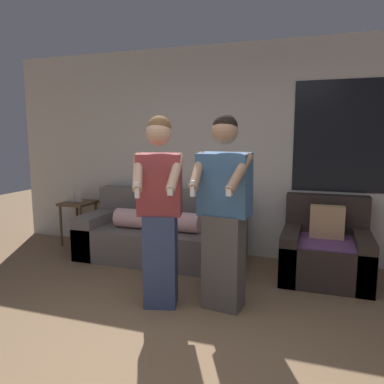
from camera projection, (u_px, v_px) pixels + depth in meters
ground_plane at (140, 383)px, 2.38m from camera, size 14.00×14.00×0.00m
wall_back at (238, 152)px, 4.81m from camera, size 6.59×0.07×2.70m
couch at (162, 235)px, 4.78m from camera, size 2.05×0.91×0.85m
armchair at (325, 251)px, 4.14m from camera, size 0.92×0.93×0.88m
side_table at (78, 209)px, 5.38m from camera, size 0.41×0.46×0.77m
person_left at (160, 210)px, 3.35m from camera, size 0.47×0.53×1.73m
person_right at (224, 213)px, 3.30m from camera, size 0.52×0.51×1.74m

